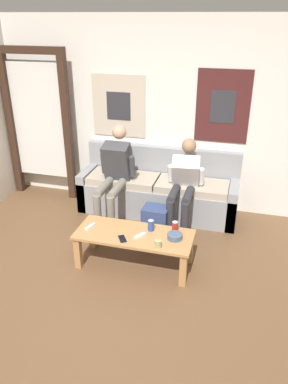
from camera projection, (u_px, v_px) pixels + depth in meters
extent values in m
plane|color=brown|center=(99.00, 312.00, 3.51)|extent=(18.00, 18.00, 0.00)
cube|color=white|center=(160.00, 116.00, 5.07)|extent=(10.00, 0.05, 2.55)
cube|color=beige|center=(119.00, 106.00, 5.13)|extent=(0.76, 0.01, 0.85)
cube|color=#2D2D33|center=(119.00, 106.00, 5.12)|extent=(0.34, 0.01, 0.38)
cube|color=#471E1E|center=(223.00, 107.00, 4.76)|extent=(0.68, 0.01, 0.93)
cube|color=#2D2D33|center=(223.00, 107.00, 4.75)|extent=(0.31, 0.01, 0.42)
cube|color=#382319|center=(12.00, 127.00, 5.50)|extent=(0.10, 0.10, 2.05)
cube|color=#382319|center=(68.00, 132.00, 5.29)|extent=(0.10, 0.10, 2.05)
cube|color=#382319|center=(29.00, 50.00, 4.93)|extent=(1.00, 0.10, 0.10)
cube|color=silver|center=(39.00, 122.00, 5.37)|extent=(0.82, 0.02, 1.64)
cube|color=gray|center=(162.00, 176.00, 5.33)|extent=(2.16, 0.13, 0.87)
cube|color=gray|center=(157.00, 200.00, 5.15)|extent=(2.16, 0.52, 0.43)
cube|color=gray|center=(88.00, 188.00, 5.37)|extent=(0.12, 0.52, 0.55)
cube|color=gray|center=(233.00, 205.00, 4.88)|extent=(0.12, 0.52, 0.55)
cube|color=#B2A38E|center=(123.00, 179.00, 5.15)|extent=(0.94, 0.48, 0.10)
cube|color=#B2A38E|center=(192.00, 187.00, 4.92)|extent=(0.94, 0.48, 0.10)
cube|color=#B27F4C|center=(134.00, 235.00, 4.02)|extent=(1.27, 0.52, 0.03)
cube|color=#B27F4C|center=(93.00, 233.00, 4.42)|extent=(0.07, 0.07, 0.37)
cube|color=#B27F4C|center=(190.00, 248.00, 4.14)|extent=(0.07, 0.07, 0.37)
cube|color=#B27F4C|center=(78.00, 252.00, 4.06)|extent=(0.07, 0.07, 0.37)
cube|color=#B27F4C|center=(183.00, 270.00, 3.79)|extent=(0.07, 0.07, 0.37)
cylinder|color=gray|center=(104.00, 188.00, 4.77)|extent=(0.11, 0.48, 0.11)
cylinder|color=gray|center=(98.00, 213.00, 4.67)|extent=(0.10, 0.10, 0.50)
cube|color=#232328|center=(97.00, 233.00, 4.72)|extent=(0.11, 0.25, 0.05)
cylinder|color=gray|center=(117.00, 189.00, 4.73)|extent=(0.11, 0.48, 0.11)
cylinder|color=gray|center=(111.00, 215.00, 4.63)|extent=(0.10, 0.10, 0.50)
cube|color=#232328|center=(110.00, 235.00, 4.68)|extent=(0.11, 0.25, 0.05)
cube|color=#3F3F44|center=(118.00, 162.00, 4.91)|extent=(0.34, 0.35, 0.55)
sphere|color=tan|center=(119.00, 132.00, 4.84)|extent=(0.19, 0.19, 0.19)
cylinder|color=#3F3F44|center=(104.00, 163.00, 4.99)|extent=(0.08, 0.12, 0.29)
cylinder|color=#3F3F44|center=(132.00, 166.00, 4.89)|extent=(0.08, 0.12, 0.29)
cylinder|color=#2D2D33|center=(174.00, 194.00, 4.59)|extent=(0.11, 0.39, 0.11)
cylinder|color=#2D2D33|center=(170.00, 220.00, 4.53)|extent=(0.10, 0.10, 0.50)
cube|color=#232328|center=(168.00, 240.00, 4.58)|extent=(0.11, 0.25, 0.05)
cylinder|color=#2D2D33|center=(188.00, 196.00, 4.55)|extent=(0.11, 0.39, 0.11)
cylinder|color=#2D2D33|center=(185.00, 222.00, 4.49)|extent=(0.10, 0.10, 0.50)
cube|color=#232328|center=(183.00, 242.00, 4.53)|extent=(0.11, 0.25, 0.05)
cube|color=silver|center=(186.00, 172.00, 4.75)|extent=(0.38, 0.43, 0.47)
sphere|color=#9E7556|center=(189.00, 146.00, 4.76)|extent=(0.19, 0.19, 0.19)
cylinder|color=silver|center=(171.00, 173.00, 4.83)|extent=(0.08, 0.13, 0.24)
cylinder|color=silver|center=(201.00, 176.00, 4.74)|extent=(0.08, 0.13, 0.24)
cube|color=navy|center=(156.00, 223.00, 4.59)|extent=(0.32, 0.26, 0.42)
cube|color=navy|center=(153.00, 234.00, 4.54)|extent=(0.22, 0.10, 0.19)
cylinder|color=#475B75|center=(175.00, 236.00, 3.90)|extent=(0.15, 0.15, 0.06)
torus|color=#475B75|center=(175.00, 234.00, 3.89)|extent=(0.16, 0.16, 0.02)
cylinder|color=tan|center=(158.00, 244.00, 3.75)|extent=(0.06, 0.06, 0.08)
cylinder|color=black|center=(158.00, 240.00, 3.73)|extent=(0.00, 0.00, 0.01)
cylinder|color=#28479E|center=(151.00, 225.00, 4.04)|extent=(0.07, 0.07, 0.12)
cylinder|color=silver|center=(151.00, 220.00, 4.01)|extent=(0.06, 0.06, 0.00)
cylinder|color=maroon|center=(175.00, 227.00, 4.01)|extent=(0.07, 0.07, 0.12)
cylinder|color=silver|center=(175.00, 222.00, 3.98)|extent=(0.06, 0.06, 0.00)
cube|color=white|center=(90.00, 227.00, 4.12)|extent=(0.07, 0.15, 0.02)
cylinder|color=#333842|center=(92.00, 224.00, 4.14)|extent=(0.01, 0.01, 0.00)
cube|color=white|center=(140.00, 236.00, 3.95)|extent=(0.11, 0.14, 0.02)
cylinder|color=#333842|center=(142.00, 233.00, 3.96)|extent=(0.01, 0.01, 0.00)
cube|color=black|center=(122.00, 239.00, 3.91)|extent=(0.13, 0.15, 0.01)
cube|color=black|center=(122.00, 238.00, 3.90)|extent=(0.12, 0.14, 0.00)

